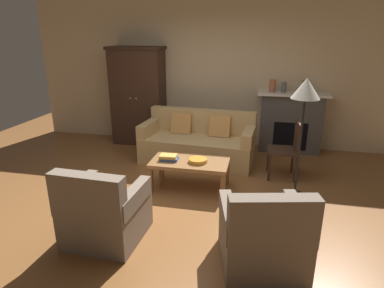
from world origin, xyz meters
name	(u,v)px	position (x,y,z in m)	size (l,w,h in m)	color
ground_plane	(180,199)	(0.00, 0.00, 0.00)	(9.60, 9.60, 0.00)	brown
back_wall	(211,73)	(0.00, 2.55, 1.40)	(7.20, 0.10, 2.80)	beige
fireplace	(290,122)	(1.55, 2.30, 0.57)	(1.26, 0.48, 1.12)	#4C4947
armoire	(138,96)	(-1.40, 2.22, 0.95)	(1.06, 0.57, 1.90)	#382319
couch	(198,143)	(-0.04, 1.45, 0.32)	(1.97, 0.99, 0.86)	tan
coffee_table	(190,164)	(0.05, 0.37, 0.37)	(1.10, 0.60, 0.42)	olive
fruit_bowl	(198,160)	(0.18, 0.34, 0.45)	(0.26, 0.26, 0.05)	orange
book_stack	(169,157)	(-0.24, 0.33, 0.46)	(0.26, 0.19, 0.08)	#38569E
mantel_vase_terracotta	(272,86)	(1.17, 2.28, 1.23)	(0.12, 0.12, 0.22)	#A86042
mantel_vase_slate	(284,87)	(1.37, 2.28, 1.21)	(0.09, 0.09, 0.18)	#565B66
mantel_vase_bronze	(305,87)	(1.73, 2.28, 1.23)	(0.11, 0.11, 0.22)	olive
armchair_near_left	(104,214)	(-0.57, -1.06, 0.32)	(0.81, 0.80, 0.88)	#756656
armchair_near_right	(263,238)	(1.10, -1.14, 0.32)	(0.91, 0.92, 0.88)	#756656
side_chair_wooden	(289,146)	(1.45, 1.04, 0.51)	(0.46, 0.46, 0.90)	#382319
floor_lamp	(305,96)	(1.53, 0.43, 1.40)	(0.36, 0.36, 1.62)	black
dog	(82,185)	(-1.26, -0.34, 0.25)	(0.51, 0.38, 0.39)	beige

